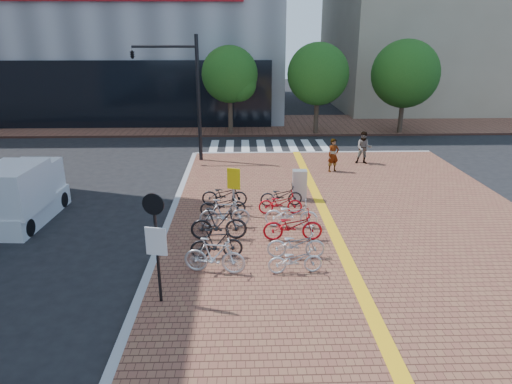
{
  "coord_description": "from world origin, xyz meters",
  "views": [
    {
      "loc": [
        -1.2,
        -14.23,
        6.78
      ],
      "look_at": [
        -0.71,
        1.53,
        1.3
      ],
      "focal_mm": 32.0,
      "sensor_mm": 36.0,
      "label": 1
    }
  ],
  "objects_px": {
    "pedestrian_a": "(333,155)",
    "box_truck": "(22,194)",
    "bike_4": "(223,205)",
    "traffic_light_pole": "(168,75)",
    "bike_3": "(225,213)",
    "pedestrian_b": "(364,148)",
    "bike_7": "(296,244)",
    "bike_1": "(217,244)",
    "utility_box": "(299,185)",
    "yellow_sign": "(233,183)",
    "bike_6": "(295,260)",
    "bike_5": "(224,194)",
    "bike_2": "(219,224)",
    "bike_10": "(280,203)",
    "bike_0": "(214,256)",
    "bike_8": "(293,226)",
    "bike_11": "(281,195)",
    "notice_sign": "(156,235)",
    "bike_9": "(291,214)"
  },
  "relations": [
    {
      "from": "box_truck",
      "to": "pedestrian_b",
      "type": "bearing_deg",
      "value": 26.04
    },
    {
      "from": "bike_3",
      "to": "bike_4",
      "type": "bearing_deg",
      "value": 3.04
    },
    {
      "from": "bike_1",
      "to": "bike_7",
      "type": "xyz_separation_m",
      "value": [
        2.46,
        -0.05,
        -0.02
      ]
    },
    {
      "from": "bike_6",
      "to": "bike_7",
      "type": "xyz_separation_m",
      "value": [
        0.13,
        0.95,
        0.05
      ]
    },
    {
      "from": "utility_box",
      "to": "yellow_sign",
      "type": "bearing_deg",
      "value": -148.83
    },
    {
      "from": "bike_3",
      "to": "notice_sign",
      "type": "bearing_deg",
      "value": 159.83
    },
    {
      "from": "bike_7",
      "to": "utility_box",
      "type": "distance_m",
      "value": 5.34
    },
    {
      "from": "bike_4",
      "to": "bike_10",
      "type": "distance_m",
      "value": 2.22
    },
    {
      "from": "bike_3",
      "to": "bike_10",
      "type": "relative_size",
      "value": 1.07
    },
    {
      "from": "bike_0",
      "to": "pedestrian_a",
      "type": "xyz_separation_m",
      "value": [
        5.43,
        10.28,
        0.3
      ]
    },
    {
      "from": "bike_3",
      "to": "bike_7",
      "type": "bearing_deg",
      "value": -139.25
    },
    {
      "from": "pedestrian_a",
      "to": "utility_box",
      "type": "height_order",
      "value": "pedestrian_a"
    },
    {
      "from": "bike_7",
      "to": "traffic_light_pole",
      "type": "bearing_deg",
      "value": 26.31
    },
    {
      "from": "bike_7",
      "to": "notice_sign",
      "type": "relative_size",
      "value": 0.6
    },
    {
      "from": "bike_1",
      "to": "box_truck",
      "type": "bearing_deg",
      "value": 60.51
    },
    {
      "from": "bike_10",
      "to": "bike_3",
      "type": "bearing_deg",
      "value": 121.17
    },
    {
      "from": "bike_2",
      "to": "yellow_sign",
      "type": "distance_m",
      "value": 2.36
    },
    {
      "from": "bike_0",
      "to": "bike_11",
      "type": "height_order",
      "value": "bike_0"
    },
    {
      "from": "bike_0",
      "to": "bike_6",
      "type": "height_order",
      "value": "bike_0"
    },
    {
      "from": "bike_0",
      "to": "pedestrian_a",
      "type": "height_order",
      "value": "pedestrian_a"
    },
    {
      "from": "bike_3",
      "to": "bike_10",
      "type": "bearing_deg",
      "value": -61.38
    },
    {
      "from": "box_truck",
      "to": "bike_0",
      "type": "bearing_deg",
      "value": -31.11
    },
    {
      "from": "bike_9",
      "to": "bike_11",
      "type": "relative_size",
      "value": 1.12
    },
    {
      "from": "bike_6",
      "to": "notice_sign",
      "type": "height_order",
      "value": "notice_sign"
    },
    {
      "from": "pedestrian_b",
      "to": "yellow_sign",
      "type": "bearing_deg",
      "value": -121.55
    },
    {
      "from": "yellow_sign",
      "to": "traffic_light_pole",
      "type": "relative_size",
      "value": 0.28
    },
    {
      "from": "bike_5",
      "to": "bike_10",
      "type": "distance_m",
      "value": 2.39
    },
    {
      "from": "bike_6",
      "to": "bike_5",
      "type": "bearing_deg",
      "value": 17.63
    },
    {
      "from": "bike_2",
      "to": "traffic_light_pole",
      "type": "xyz_separation_m",
      "value": [
        -3.01,
        10.44,
        4.0
      ]
    },
    {
      "from": "bike_4",
      "to": "traffic_light_pole",
      "type": "relative_size",
      "value": 0.26
    },
    {
      "from": "bike_7",
      "to": "pedestrian_b",
      "type": "bearing_deg",
      "value": -22.64
    },
    {
      "from": "bike_0",
      "to": "bike_10",
      "type": "distance_m",
      "value": 5.12
    },
    {
      "from": "bike_6",
      "to": "bike_9",
      "type": "distance_m",
      "value": 3.36
    },
    {
      "from": "bike_4",
      "to": "bike_7",
      "type": "relative_size",
      "value": 0.97
    },
    {
      "from": "bike_10",
      "to": "utility_box",
      "type": "bearing_deg",
      "value": -30.51
    },
    {
      "from": "bike_2",
      "to": "bike_3",
      "type": "xyz_separation_m",
      "value": [
        0.17,
        0.99,
        -0.03
      ]
    },
    {
      "from": "bike_7",
      "to": "bike_10",
      "type": "bearing_deg",
      "value": 4.38
    },
    {
      "from": "bike_10",
      "to": "box_truck",
      "type": "xyz_separation_m",
      "value": [
        -9.72,
        -0.09,
        0.51
      ]
    },
    {
      "from": "pedestrian_a",
      "to": "box_truck",
      "type": "xyz_separation_m",
      "value": [
        -12.86,
        -5.8,
        0.11
      ]
    },
    {
      "from": "bike_2",
      "to": "bike_7",
      "type": "bearing_deg",
      "value": -121.21
    },
    {
      "from": "bike_4",
      "to": "notice_sign",
      "type": "height_order",
      "value": "notice_sign"
    },
    {
      "from": "yellow_sign",
      "to": "bike_4",
      "type": "bearing_deg",
      "value": -168.81
    },
    {
      "from": "utility_box",
      "to": "bike_8",
      "type": "bearing_deg",
      "value": -100.12
    },
    {
      "from": "bike_10",
      "to": "utility_box",
      "type": "distance_m",
      "value": 1.84
    },
    {
      "from": "bike_0",
      "to": "bike_3",
      "type": "height_order",
      "value": "bike_0"
    },
    {
      "from": "bike_1",
      "to": "bike_7",
      "type": "relative_size",
      "value": 0.91
    },
    {
      "from": "bike_11",
      "to": "utility_box",
      "type": "xyz_separation_m",
      "value": [
        0.82,
        0.71,
        0.19
      ]
    },
    {
      "from": "yellow_sign",
      "to": "bike_2",
      "type": "bearing_deg",
      "value": -102.05
    },
    {
      "from": "pedestrian_b",
      "to": "box_truck",
      "type": "height_order",
      "value": "box_truck"
    },
    {
      "from": "bike_0",
      "to": "bike_2",
      "type": "bearing_deg",
      "value": 9.79
    }
  ]
}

